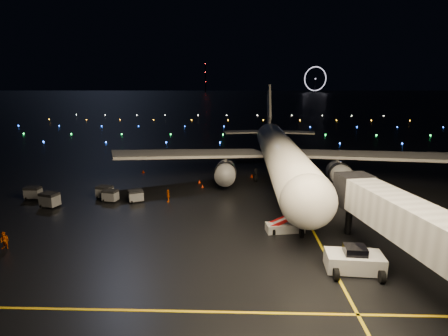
{
  "coord_description": "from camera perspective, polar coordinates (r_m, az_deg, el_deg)",
  "views": [
    {
      "loc": [
        3.5,
        -31.09,
        15.26
      ],
      "look_at": [
        2.18,
        12.0,
        5.0
      ],
      "focal_mm": 28.0,
      "sensor_mm": 36.0,
      "label": 1
    }
  ],
  "objects": [
    {
      "name": "ground",
      "position": [
        331.46,
        1.17,
        10.75
      ],
      "size": [
        2000.0,
        2000.0,
        0.0
      ],
      "primitive_type": "plane",
      "color": "black",
      "rests_on": "ground"
    },
    {
      "name": "lane_centre",
      "position": [
        49.28,
        11.64,
        -4.92
      ],
      "size": [
        0.25,
        80.0,
        0.02
      ],
      "primitive_type": "cube",
      "color": "gold",
      "rests_on": "ground"
    },
    {
      "name": "lane_cross",
      "position": [
        27.38,
        -17.92,
        -21.18
      ],
      "size": [
        60.0,
        0.25,
        0.02
      ],
      "primitive_type": "cube",
      "color": "gold",
      "rests_on": "ground"
    },
    {
      "name": "airliner",
      "position": [
        57.93,
        9.03,
        5.69
      ],
      "size": [
        54.84,
        52.18,
        15.33
      ],
      "primitive_type": null,
      "rotation": [
        0.0,
        0.0,
        -0.01
      ],
      "color": "silver",
      "rests_on": "ground"
    },
    {
      "name": "pushback_tug",
      "position": [
        32.1,
        20.51,
        -13.69
      ],
      "size": [
        4.81,
        2.77,
        2.21
      ],
      "primitive_type": "cube",
      "rotation": [
        0.0,
        0.0,
        -0.07
      ],
      "color": "silver",
      "rests_on": "ground"
    },
    {
      "name": "belt_loader",
      "position": [
        38.01,
        9.98,
        -8.17
      ],
      "size": [
        6.07,
        2.51,
        2.86
      ],
      "primitive_type": null,
      "rotation": [
        0.0,
        0.0,
        0.16
      ],
      "color": "silver",
      "rests_on": "ground"
    },
    {
      "name": "crew_b",
      "position": [
        39.79,
        -32.2,
        -10.0
      ],
      "size": [
        0.88,
        0.7,
        1.73
      ],
      "primitive_type": "imported",
      "rotation": [
        0.0,
        0.0,
        -0.06
      ],
      "color": "#F15700",
      "rests_on": "ground"
    },
    {
      "name": "crew_c",
      "position": [
        47.33,
        -9.11,
        -4.51
      ],
      "size": [
        0.63,
        1.07,
        1.7
      ],
      "primitive_type": "imported",
      "rotation": [
        0.0,
        0.0,
        -1.34
      ],
      "color": "#F15700",
      "rests_on": "ground"
    },
    {
      "name": "safety_cone_0",
      "position": [
        53.46,
        -3.53,
        -2.97
      ],
      "size": [
        0.52,
        0.52,
        0.46
      ],
      "primitive_type": "cone",
      "rotation": [
        0.0,
        0.0,
        0.39
      ],
      "color": "#FA3005",
      "rests_on": "ground"
    },
    {
      "name": "safety_cone_1",
      "position": [
        59.4,
        4.56,
        -1.26
      ],
      "size": [
        0.65,
        0.65,
        0.56
      ],
      "primitive_type": "cone",
      "rotation": [
        0.0,
        0.0,
        -0.44
      ],
      "color": "#FA3005",
      "rests_on": "ground"
    },
    {
      "name": "safety_cone_2",
      "position": [
        55.9,
        -4.04,
        -2.2
      ],
      "size": [
        0.5,
        0.5,
        0.54
      ],
      "primitive_type": "cone",
      "rotation": [
        0.0,
        0.0,
        0.04
      ],
      "color": "#FA3005",
      "rests_on": "ground"
    },
    {
      "name": "safety_cone_3",
      "position": [
        63.88,
        -13.07,
        -0.53
      ],
      "size": [
        0.63,
        0.63,
        0.56
      ],
      "primitive_type": "cone",
      "rotation": [
        0.0,
        0.0,
        -0.35
      ],
      "color": "#FA3005",
      "rests_on": "ground"
    },
    {
      "name": "ferris_wheel",
      "position": [
        769.4,
        14.69,
        13.77
      ],
      "size": [
        49.33,
        16.8,
        52.0
      ],
      "primitive_type": null,
      "rotation": [
        0.0,
        0.0,
        0.26
      ],
      "color": "black",
      "rests_on": "ground"
    },
    {
      "name": "radio_mast",
      "position": [
        773.88,
        -3.05,
        14.61
      ],
      "size": [
        1.8,
        1.8,
        64.0
      ],
      "primitive_type": "cylinder",
      "color": "black",
      "rests_on": "ground"
    },
    {
      "name": "taxiway_lights",
      "position": [
        137.96,
        0.29,
        7.11
      ],
      "size": [
        164.0,
        92.0,
        0.36
      ],
      "primitive_type": null,
      "color": "black",
      "rests_on": "ground"
    },
    {
      "name": "baggage_cart_0",
      "position": [
        48.32,
        -14.19,
        -4.45
      ],
      "size": [
        2.25,
        1.97,
        1.6
      ],
      "primitive_type": "cube",
      "rotation": [
        0.0,
        0.0,
        0.43
      ],
      "color": "gray",
      "rests_on": "ground"
    },
    {
      "name": "baggage_cart_1",
      "position": [
        50.97,
        -18.89,
        -3.77
      ],
      "size": [
        2.29,
        1.83,
        1.72
      ],
      "primitive_type": "cube",
      "rotation": [
        0.0,
        0.0,
        -0.23
      ],
      "color": "gray",
      "rests_on": "ground"
    },
    {
      "name": "baggage_cart_2",
      "position": [
        49.38,
        -18.05,
        -4.32
      ],
      "size": [
        2.13,
        1.71,
        1.6
      ],
      "primitive_type": "cube",
      "rotation": [
        0.0,
        0.0,
        -0.23
      ],
      "color": "gray",
      "rests_on": "ground"
    },
    {
      "name": "baggage_cart_3",
      "position": [
        54.71,
        -28.71,
        -3.59
      ],
      "size": [
        1.99,
        1.4,
        1.68
      ],
      "primitive_type": "cube",
      "rotation": [
        0.0,
        0.0,
        0.01
      ],
      "color": "gray",
      "rests_on": "ground"
    },
    {
      "name": "baggage_cart_4",
      "position": [
        50.15,
        -26.57,
        -4.68
      ],
      "size": [
        2.56,
        2.14,
        1.86
      ],
      "primitive_type": "cube",
      "rotation": [
        0.0,
        0.0,
        -0.32
      ],
      "color": "gray",
      "rests_on": "ground"
    }
  ]
}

